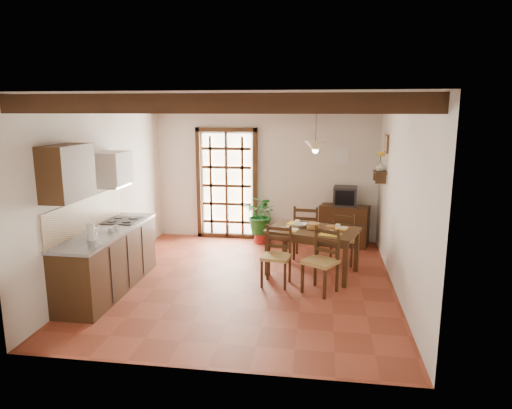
% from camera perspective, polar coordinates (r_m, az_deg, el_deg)
% --- Properties ---
extents(ground_plane, '(5.00, 5.00, 0.00)m').
position_cam_1_polar(ground_plane, '(7.22, -1.26, -9.60)').
color(ground_plane, brown).
extents(room_shell, '(4.52, 5.02, 2.81)m').
position_cam_1_polar(room_shell, '(6.77, -1.33, 4.87)').
color(room_shell, silver).
rests_on(room_shell, ground_plane).
extents(ceiling_beams, '(4.50, 4.34, 0.20)m').
position_cam_1_polar(ceiling_beams, '(6.72, -1.36, 12.28)').
color(ceiling_beams, black).
rests_on(ceiling_beams, room_shell).
extents(french_door, '(1.26, 0.11, 2.32)m').
position_cam_1_polar(french_door, '(9.39, -3.66, 2.84)').
color(french_door, white).
rests_on(french_door, ground_plane).
extents(kitchen_counter, '(0.64, 2.25, 1.38)m').
position_cam_1_polar(kitchen_counter, '(7.10, -17.97, -6.50)').
color(kitchen_counter, '#341F10').
rests_on(kitchen_counter, ground_plane).
extents(upper_cabinet, '(0.35, 0.80, 0.70)m').
position_cam_1_polar(upper_cabinet, '(6.26, -22.55, 3.71)').
color(upper_cabinet, '#341F10').
rests_on(upper_cabinet, room_shell).
extents(range_hood, '(0.38, 0.60, 0.54)m').
position_cam_1_polar(range_hood, '(7.36, -17.39, 4.24)').
color(range_hood, white).
rests_on(range_hood, room_shell).
extents(counter_items, '(0.50, 1.43, 0.25)m').
position_cam_1_polar(counter_items, '(7.05, -17.90, -2.53)').
color(counter_items, black).
rests_on(counter_items, kitchen_counter).
extents(dining_table, '(1.58, 1.25, 0.75)m').
position_cam_1_polar(dining_table, '(7.42, 7.14, -3.75)').
color(dining_table, '#392512').
rests_on(dining_table, ground_plane).
extents(chair_near_left, '(0.47, 0.45, 0.90)m').
position_cam_1_polar(chair_near_left, '(7.01, 2.55, -7.79)').
color(chair_near_left, '#A58546').
rests_on(chair_near_left, ground_plane).
extents(chair_near_right, '(0.59, 0.58, 0.94)m').
position_cam_1_polar(chair_near_right, '(6.79, 8.06, -8.44)').
color(chair_near_right, '#A58546').
rests_on(chair_near_right, ground_plane).
extents(chair_far_left, '(0.49, 0.47, 0.98)m').
position_cam_1_polar(chair_far_left, '(8.27, 6.31, -4.62)').
color(chair_far_left, '#A58546').
rests_on(chair_far_left, ground_plane).
extents(chair_far_right, '(0.53, 0.52, 0.92)m').
position_cam_1_polar(chair_far_right, '(8.09, 10.94, -5.26)').
color(chair_far_right, '#A58546').
rests_on(chair_far_right, ground_plane).
extents(table_setting, '(1.01, 0.67, 0.09)m').
position_cam_1_polar(table_setting, '(7.39, 7.17, -2.84)').
color(table_setting, gold).
rests_on(table_setting, dining_table).
extents(table_bowl, '(0.27, 0.27, 0.05)m').
position_cam_1_polar(table_bowl, '(7.51, 5.49, -2.56)').
color(table_bowl, white).
rests_on(table_bowl, dining_table).
extents(sideboard, '(1.00, 0.62, 0.79)m').
position_cam_1_polar(sideboard, '(9.14, 10.94, -2.59)').
color(sideboard, '#341F10').
rests_on(sideboard, ground_plane).
extents(crt_tv, '(0.48, 0.44, 0.38)m').
position_cam_1_polar(crt_tv, '(9.01, 11.08, 1.02)').
color(crt_tv, black).
rests_on(crt_tv, sideboard).
extents(fuse_box, '(0.25, 0.03, 0.32)m').
position_cam_1_polar(fuse_box, '(9.16, 10.65, 6.06)').
color(fuse_box, white).
rests_on(fuse_box, room_shell).
extents(plant_pot, '(0.34, 0.34, 0.21)m').
position_cam_1_polar(plant_pot, '(9.23, 0.71, -4.08)').
color(plant_pot, maroon).
rests_on(plant_pot, ground_plane).
extents(potted_plant, '(2.25, 2.10, 2.02)m').
position_cam_1_polar(potted_plant, '(9.11, 0.72, -1.30)').
color(potted_plant, '#144C19').
rests_on(potted_plant, ground_plane).
extents(wall_shelf, '(0.20, 0.42, 0.20)m').
position_cam_1_polar(wall_shelf, '(8.37, 15.21, 3.67)').
color(wall_shelf, '#341F10').
rests_on(wall_shelf, room_shell).
extents(shelf_vase, '(0.15, 0.15, 0.15)m').
position_cam_1_polar(shelf_vase, '(8.35, 15.26, 4.62)').
color(shelf_vase, '#B2BFB2').
rests_on(shelf_vase, wall_shelf).
extents(shelf_flowers, '(0.14, 0.14, 0.36)m').
position_cam_1_polar(shelf_flowers, '(8.33, 15.34, 6.04)').
color(shelf_flowers, gold).
rests_on(shelf_flowers, shelf_vase).
extents(framed_picture, '(0.03, 0.32, 0.32)m').
position_cam_1_polar(framed_picture, '(8.32, 15.98, 7.33)').
color(framed_picture, brown).
rests_on(framed_picture, room_shell).
extents(pendant_lamp, '(0.36, 0.36, 0.84)m').
position_cam_1_polar(pendant_lamp, '(7.28, 7.44, 7.33)').
color(pendant_lamp, black).
rests_on(pendant_lamp, room_shell).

